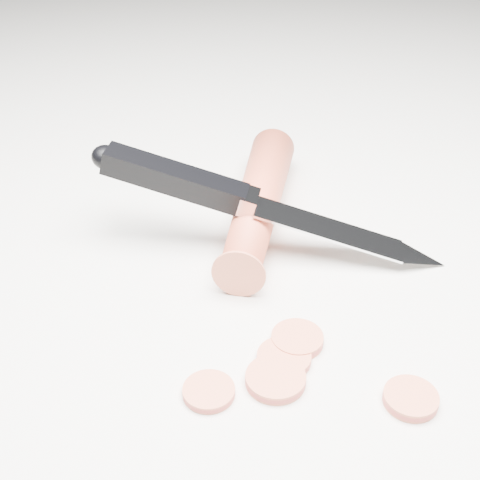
{
  "coord_description": "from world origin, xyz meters",
  "views": [
    {
      "loc": [
        -0.06,
        -0.37,
        0.31
      ],
      "look_at": [
        -0.02,
        0.05,
        0.02
      ],
      "focal_mm": 50.0,
      "sensor_mm": 36.0,
      "label": 1
    }
  ],
  "objects": [
    {
      "name": "carrot_slice_3",
      "position": [
        0.01,
        -0.05,
        0.0
      ],
      "size": [
        0.03,
        0.03,
        0.01
      ],
      "primitive_type": "cylinder",
      "color": "#D35F40",
      "rests_on": "ground"
    },
    {
      "name": "kitchen_knife",
      "position": [
        0.0,
        0.06,
        0.04
      ],
      "size": [
        0.28,
        0.1,
        0.08
      ],
      "primitive_type": null,
      "color": "silver",
      "rests_on": "ground"
    },
    {
      "name": "ground",
      "position": [
        0.0,
        0.0,
        0.0
      ],
      "size": [
        2.4,
        2.4,
        0.0
      ],
      "primitive_type": "plane",
      "color": "silver",
      "rests_on": "ground"
    },
    {
      "name": "carrot_slice_4",
      "position": [
        -0.01,
        -0.08,
        0.0
      ],
      "size": [
        0.04,
        0.04,
        0.01
      ],
      "primitive_type": "cylinder",
      "color": "#D35F40",
      "rests_on": "ground"
    },
    {
      "name": "carrot",
      "position": [
        0.0,
        0.1,
        0.02
      ],
      "size": [
        0.08,
        0.2,
        0.03
      ],
      "primitive_type": "cylinder",
      "rotation": [
        1.57,
        0.0,
        -0.26
      ],
      "color": "#CD4026",
      "rests_on": "ground"
    },
    {
      "name": "carrot_slice_0",
      "position": [
        0.07,
        -0.11,
        0.0
      ],
      "size": [
        0.03,
        0.03,
        0.01
      ],
      "primitive_type": "cylinder",
      "color": "#D35F40",
      "rests_on": "ground"
    },
    {
      "name": "carrot_slice_2",
      "position": [
        -0.0,
        -0.07,
        0.0
      ],
      "size": [
        0.04,
        0.04,
        0.01
      ],
      "primitive_type": "cylinder",
      "color": "#D35F40",
      "rests_on": "ground"
    },
    {
      "name": "carrot_slice_1",
      "position": [
        -0.05,
        -0.09,
        0.0
      ],
      "size": [
        0.03,
        0.03,
        0.01
      ],
      "primitive_type": "cylinder",
      "color": "#D35F40",
      "rests_on": "ground"
    }
  ]
}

